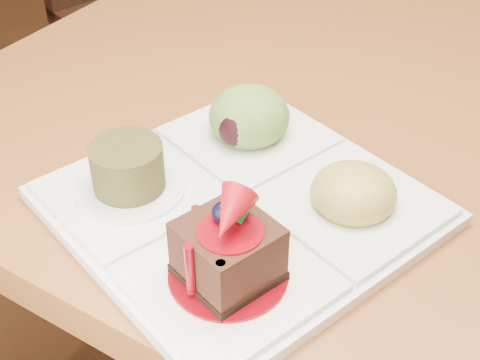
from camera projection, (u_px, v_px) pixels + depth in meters
The scene contains 2 objects.
ground at pixel (443, 294), 1.51m from camera, with size 6.00×6.00×0.00m, color #553118.
sampler_plate at pixel (242, 189), 0.58m from camera, with size 0.36×0.36×0.11m.
Camera 1 is at (0.15, -1.12, 1.14)m, focal length 50.00 mm.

